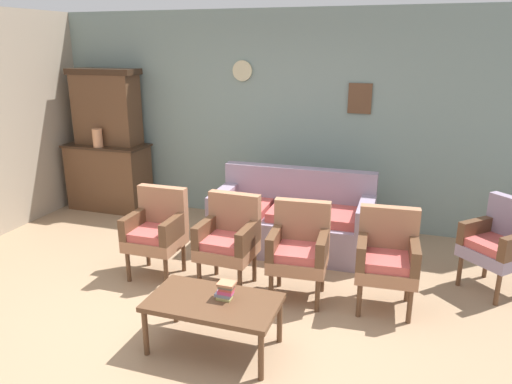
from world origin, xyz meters
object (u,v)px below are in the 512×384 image
object	(u,v)px
wingback_chair_by_fireplace	(500,242)
armchair_row_middle	(387,255)
armchair_by_doorway	(157,229)
vase_on_cabinet	(98,138)
floral_couch	(293,222)
side_cabinet	(109,176)
book_stack_on_table	(226,290)
coffee_table	(213,305)
armchair_near_cabinet	(299,247)
armchair_near_couch_end	(229,237)

from	to	relation	value
wingback_chair_by_fireplace	armchair_row_middle	bearing A→B (deg)	-146.54
armchair_by_doorway	armchair_row_middle	distance (m)	2.25
vase_on_cabinet	floral_couch	bearing A→B (deg)	-7.98
side_cabinet	armchair_row_middle	xyz separation A→B (m)	(3.95, -1.57, 0.03)
book_stack_on_table	coffee_table	bearing A→B (deg)	-147.27
side_cabinet	vase_on_cabinet	distance (m)	0.61
vase_on_cabinet	armchair_by_doorway	bearing A→B (deg)	-40.78
armchair_by_doorway	armchair_near_cabinet	xyz separation A→B (m)	(1.47, 0.01, 0.00)
vase_on_cabinet	floral_couch	world-z (taller)	vase_on_cabinet
armchair_near_couch_end	vase_on_cabinet	bearing A→B (deg)	149.69
side_cabinet	book_stack_on_table	bearing A→B (deg)	-42.45
book_stack_on_table	wingback_chair_by_fireplace	bearing A→B (deg)	38.38
side_cabinet	floral_couch	xyz separation A→B (m)	(2.85, -0.57, -0.14)
side_cabinet	armchair_near_couch_end	size ratio (longest dim) A/B	1.28
floral_couch	book_stack_on_table	size ratio (longest dim) A/B	11.56
armchair_by_doorway	wingback_chair_by_fireplace	xyz separation A→B (m)	(3.24, 0.74, 0.00)
floral_couch	armchair_near_couch_end	xyz separation A→B (m)	(-0.37, -1.05, 0.17)
side_cabinet	book_stack_on_table	world-z (taller)	side_cabinet
side_cabinet	armchair_near_couch_end	bearing A→B (deg)	-33.26
floral_couch	wingback_chair_by_fireplace	xyz separation A→B (m)	(2.09, -0.34, 0.17)
armchair_row_middle	book_stack_on_table	bearing A→B (deg)	-137.78
armchair_by_doorway	book_stack_on_table	distance (m)	1.46
side_cabinet	book_stack_on_table	distance (m)	3.83
armchair_by_doorway	armchair_near_cabinet	bearing A→B (deg)	0.56
armchair_near_couch_end	wingback_chair_by_fireplace	world-z (taller)	same
coffee_table	book_stack_on_table	world-z (taller)	book_stack_on_table
floral_couch	armchair_row_middle	world-z (taller)	same
armchair_by_doorway	coffee_table	distance (m)	1.44
vase_on_cabinet	armchair_by_doorway	world-z (taller)	vase_on_cabinet
armchair_near_cabinet	wingback_chair_by_fireplace	distance (m)	1.91
coffee_table	armchair_by_doorway	bearing A→B (deg)	136.41
armchair_near_couch_end	book_stack_on_table	world-z (taller)	armchair_near_couch_end
side_cabinet	vase_on_cabinet	size ratio (longest dim) A/B	4.63
book_stack_on_table	armchair_by_doorway	bearing A→B (deg)	140.11
armchair_near_couch_end	book_stack_on_table	bearing A→B (deg)	-69.84
floral_couch	armchair_by_doorway	world-z (taller)	same
book_stack_on_table	armchair_near_couch_end	bearing A→B (deg)	110.16
armchair_by_doorway	book_stack_on_table	world-z (taller)	armchair_by_doorway
side_cabinet	armchair_near_cabinet	size ratio (longest dim) A/B	1.28
vase_on_cabinet	floral_couch	xyz separation A→B (m)	(2.85, -0.40, -0.73)
armchair_by_doorway	vase_on_cabinet	bearing A→B (deg)	139.22
armchair_by_doorway	armchair_near_cabinet	distance (m)	1.47
armchair_by_doorway	floral_couch	bearing A→B (deg)	43.29
side_cabinet	armchair_near_couch_end	distance (m)	2.96
coffee_table	book_stack_on_table	size ratio (longest dim) A/B	6.39
wingback_chair_by_fireplace	book_stack_on_table	size ratio (longest dim) A/B	5.75
floral_couch	wingback_chair_by_fireplace	size ratio (longest dim) A/B	2.01
floral_couch	armchair_by_doorway	xyz separation A→B (m)	(-1.14, -1.08, 0.17)
floral_couch	wingback_chair_by_fireplace	bearing A→B (deg)	-9.24
armchair_near_cabinet	wingback_chair_by_fireplace	size ratio (longest dim) A/B	1.00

